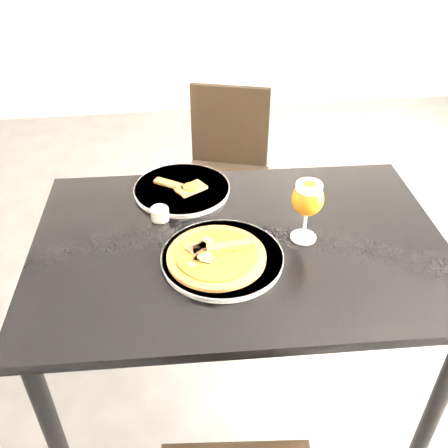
{
  "coord_description": "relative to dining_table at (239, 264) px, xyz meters",
  "views": [
    {
      "loc": [
        -0.46,
        -0.8,
        1.65
      ],
      "look_at": [
        -0.32,
        0.3,
        0.83
      ],
      "focal_mm": 40.0,
      "sensor_mm": 36.0,
      "label": 1
    }
  ],
  "objects": [
    {
      "name": "loose_crust",
      "position": [
        -0.07,
        0.06,
        0.09
      ],
      "size": [
        0.11,
        0.03,
        0.01
      ],
      "primitive_type": "cube",
      "rotation": [
        0.0,
        0.0,
        -0.01
      ],
      "color": "brown",
      "rests_on": "dining_table"
    },
    {
      "name": "chair_far",
      "position": [
        0.08,
        0.89,
        -0.2
      ],
      "size": [
        0.48,
        0.48,
        0.83
      ],
      "rotation": [
        0.0,
        0.0,
        -0.3
      ],
      "color": "black",
      "rests_on": "ground"
    },
    {
      "name": "sauce_cup",
      "position": [
        -0.23,
        0.14,
        0.11
      ],
      "size": [
        0.06,
        0.06,
        0.04
      ],
      "color": "silver",
      "rests_on": "dining_table"
    },
    {
      "name": "dining_table",
      "position": [
        0.0,
        0.0,
        0.0
      ],
      "size": [
        1.23,
        0.85,
        0.75
      ],
      "rotation": [
        0.0,
        0.0,
        -0.04
      ],
      "color": "black",
      "rests_on": "ground"
    },
    {
      "name": "beer_glass",
      "position": [
        0.19,
        -0.01,
        0.23
      ],
      "size": [
        0.09,
        0.09,
        0.19
      ],
      "color": "silver",
      "rests_on": "dining_table"
    },
    {
      "name": "plate_second",
      "position": [
        -0.15,
        0.29,
        0.1
      ],
      "size": [
        0.35,
        0.35,
        0.02
      ],
      "primitive_type": "cylinder",
      "rotation": [
        0.0,
        0.0,
        -0.12
      ],
      "color": "white",
      "rests_on": "dining_table"
    },
    {
      "name": "crust_scraps",
      "position": [
        -0.14,
        0.28,
        0.11
      ],
      "size": [
        0.18,
        0.13,
        0.01
      ],
      "rotation": [
        0.0,
        0.0,
        -0.16
      ],
      "color": "brown",
      "rests_on": "plate_second"
    },
    {
      "name": "plate_main",
      "position": [
        -0.06,
        -0.08,
        0.1
      ],
      "size": [
        0.41,
        0.41,
        0.02
      ],
      "primitive_type": "cylinder",
      "rotation": [
        0.0,
        0.0,
        -0.28
      ],
      "color": "white",
      "rests_on": "dining_table"
    },
    {
      "name": "pizza",
      "position": [
        -0.08,
        -0.09,
        0.12
      ],
      "size": [
        0.27,
        0.27,
        0.03
      ],
      "rotation": [
        0.0,
        0.0,
        -0.21
      ],
      "color": "brown",
      "rests_on": "plate_main"
    }
  ]
}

